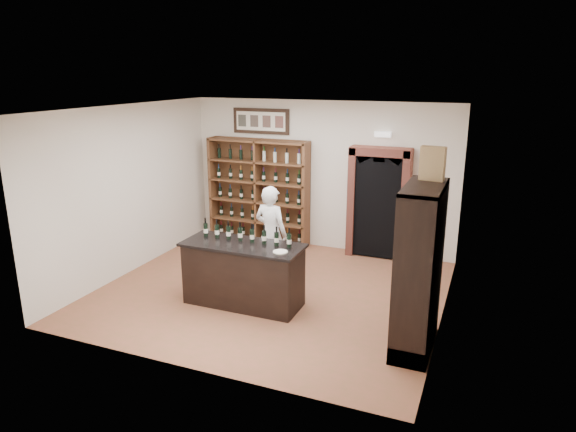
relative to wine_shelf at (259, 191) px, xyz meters
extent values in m
plane|color=brown|center=(1.30, -2.33, -1.10)|extent=(5.50, 5.50, 0.00)
plane|color=white|center=(1.30, -2.33, 1.90)|extent=(5.50, 5.50, 0.00)
cube|color=beige|center=(1.30, 0.17, 0.40)|extent=(5.50, 0.04, 3.00)
cube|color=beige|center=(-1.45, -2.33, 0.40)|extent=(0.04, 5.00, 3.00)
cube|color=beige|center=(4.05, -2.33, 0.40)|extent=(0.04, 5.00, 3.00)
cube|color=brown|center=(0.00, 0.14, 0.00)|extent=(2.20, 0.02, 2.20)
cube|color=brown|center=(-1.07, -0.04, 0.00)|extent=(0.06, 0.38, 2.20)
cube|color=brown|center=(1.07, -0.04, 0.00)|extent=(0.06, 0.38, 2.20)
cube|color=brown|center=(0.00, -0.04, 0.00)|extent=(0.04, 0.38, 2.20)
cube|color=brown|center=(0.00, -0.04, -1.06)|extent=(2.18, 0.38, 0.04)
cube|color=brown|center=(0.00, -0.04, -0.64)|extent=(2.18, 0.38, 0.04)
cube|color=brown|center=(0.00, -0.04, -0.21)|extent=(2.18, 0.38, 0.03)
cube|color=brown|center=(0.00, -0.04, 0.21)|extent=(2.18, 0.38, 0.04)
cube|color=brown|center=(0.00, -0.04, 0.64)|extent=(2.18, 0.38, 0.04)
cube|color=brown|center=(0.00, -0.04, 1.06)|extent=(2.18, 0.38, 0.04)
cube|color=black|center=(0.00, 0.14, 1.45)|extent=(1.25, 0.04, 0.52)
cube|color=black|center=(2.55, 0.00, -0.04)|extent=(0.97, 0.29, 2.05)
cube|color=#9F4B3D|center=(2.04, -0.02, -0.02)|extent=(0.14, 0.35, 2.15)
cube|color=#9F4B3D|center=(3.06, -0.02, -0.02)|extent=(0.14, 0.35, 2.15)
cube|color=#9F4B3D|center=(2.55, -0.02, 0.99)|extent=(1.15, 0.35, 0.16)
cube|color=white|center=(2.55, 0.09, 1.30)|extent=(0.30, 0.10, 0.10)
cube|color=black|center=(1.10, -2.93, -0.63)|extent=(1.80, 0.70, 0.94)
cube|color=black|center=(1.10, -2.93, -0.12)|extent=(1.88, 0.78, 0.04)
cylinder|color=black|center=(0.38, -2.81, 0.01)|extent=(0.07, 0.07, 0.21)
cylinder|color=silver|center=(0.38, -2.81, -0.01)|extent=(0.07, 0.07, 0.07)
cylinder|color=black|center=(0.38, -2.81, 0.16)|extent=(0.03, 0.03, 0.09)
cylinder|color=black|center=(0.59, -2.81, 0.01)|extent=(0.07, 0.07, 0.21)
cylinder|color=silver|center=(0.59, -2.81, -0.01)|extent=(0.07, 0.07, 0.07)
cylinder|color=black|center=(0.59, -2.81, 0.16)|extent=(0.03, 0.03, 0.09)
cylinder|color=black|center=(0.79, -2.81, 0.01)|extent=(0.07, 0.07, 0.21)
cylinder|color=silver|center=(0.79, -2.81, -0.01)|extent=(0.07, 0.07, 0.07)
cylinder|color=black|center=(0.79, -2.81, 0.16)|extent=(0.03, 0.03, 0.09)
cylinder|color=black|center=(1.00, -2.81, 0.01)|extent=(0.07, 0.07, 0.21)
cylinder|color=silver|center=(1.00, -2.81, -0.01)|extent=(0.07, 0.07, 0.07)
cylinder|color=black|center=(1.00, -2.81, 0.16)|extent=(0.03, 0.03, 0.09)
cylinder|color=black|center=(1.20, -2.81, 0.01)|extent=(0.07, 0.07, 0.21)
cylinder|color=silver|center=(1.20, -2.81, -0.01)|extent=(0.07, 0.07, 0.07)
cylinder|color=black|center=(1.20, -2.81, 0.16)|extent=(0.03, 0.03, 0.09)
cylinder|color=black|center=(1.41, -2.81, 0.01)|extent=(0.07, 0.07, 0.21)
cylinder|color=silver|center=(1.41, -2.81, -0.01)|extent=(0.07, 0.07, 0.07)
cylinder|color=black|center=(1.41, -2.81, 0.16)|extent=(0.03, 0.03, 0.09)
cylinder|color=black|center=(1.61, -2.81, 0.01)|extent=(0.07, 0.07, 0.21)
cylinder|color=silver|center=(1.61, -2.81, -0.01)|extent=(0.07, 0.07, 0.07)
cylinder|color=black|center=(1.61, -2.81, 0.16)|extent=(0.03, 0.03, 0.09)
cylinder|color=black|center=(1.82, -2.81, 0.01)|extent=(0.07, 0.07, 0.21)
cylinder|color=silver|center=(1.82, -2.81, -0.01)|extent=(0.07, 0.07, 0.07)
cylinder|color=black|center=(1.82, -2.81, 0.16)|extent=(0.03, 0.03, 0.09)
cube|color=black|center=(4.02, -3.23, 0.00)|extent=(0.02, 1.20, 2.20)
cube|color=black|center=(3.79, -3.81, 0.00)|extent=(0.48, 0.04, 2.20)
cube|color=black|center=(3.79, -2.65, 0.00)|extent=(0.48, 0.04, 2.20)
cube|color=black|center=(3.79, -3.23, 1.08)|extent=(0.48, 1.20, 0.04)
cube|color=black|center=(3.79, -3.23, -0.98)|extent=(0.48, 1.20, 0.24)
cube|color=black|center=(3.79, -3.23, -0.75)|extent=(0.48, 1.16, 0.03)
cube|color=black|center=(3.79, -3.23, -0.20)|extent=(0.48, 1.16, 0.03)
cube|color=black|center=(3.79, -3.23, 0.35)|extent=(0.48, 1.16, 0.03)
imported|color=white|center=(1.08, -1.83, -0.26)|extent=(0.67, 0.49, 1.68)
cylinder|color=silver|center=(1.79, -3.07, -0.09)|extent=(0.22, 0.22, 0.02)
cube|color=tan|center=(3.82, -2.89, 1.32)|extent=(0.32, 0.17, 0.44)
camera|label=1|loc=(4.55, -9.55, 2.46)|focal=32.00mm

